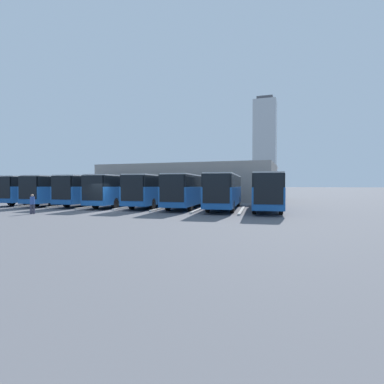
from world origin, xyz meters
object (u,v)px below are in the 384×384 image
(bus_1, at_px, (225,190))
(bus_5, at_px, (95,189))
(pedestrian, at_px, (32,203))
(bus_6, at_px, (66,189))
(bus_3, at_px, (155,189))
(bus_4, at_px, (122,189))
(bus_0, at_px, (266,190))
(bus_7, at_px, (43,189))
(bus_2, at_px, (189,190))

(bus_1, relative_size, bus_5, 1.00)
(bus_5, relative_size, pedestrian, 7.78)
(bus_6, bearing_deg, bus_1, 171.86)
(bus_6, bearing_deg, bus_3, 174.57)
(bus_4, xyz_separation_m, bus_5, (3.96, -0.39, 0.00))
(pedestrian, bearing_deg, bus_0, 156.66)
(bus_3, xyz_separation_m, bus_5, (7.93, -0.03, 0.00))
(bus_0, distance_m, bus_4, 15.86)
(bus_3, relative_size, bus_5, 1.00)
(bus_7, bearing_deg, bus_3, 173.17)
(bus_1, height_order, bus_5, same)
(bus_1, bearing_deg, bus_6, -8.14)
(bus_3, bearing_deg, pedestrian, 54.35)
(bus_0, height_order, bus_6, same)
(bus_0, bearing_deg, bus_3, -10.25)
(bus_2, distance_m, bus_6, 15.86)
(bus_4, bearing_deg, bus_0, 171.93)
(bus_7, bearing_deg, pedestrian, 126.06)
(bus_2, bearing_deg, bus_1, 166.19)
(bus_7, relative_size, pedestrian, 7.78)
(bus_1, distance_m, bus_7, 23.80)
(bus_0, height_order, bus_7, same)
(bus_6, bearing_deg, pedestrian, 113.06)
(bus_5, height_order, bus_6, same)
(bus_1, height_order, bus_6, same)
(bus_6, height_order, bus_7, same)
(bus_6, xyz_separation_m, bus_7, (3.96, -0.30, 0.00))
(bus_2, height_order, bus_5, same)
(bus_0, relative_size, bus_5, 1.00)
(bus_0, height_order, bus_2, same)
(bus_1, relative_size, bus_2, 1.00)
(bus_3, bearing_deg, bus_2, 169.43)
(pedestrian, bearing_deg, bus_6, -112.82)
(pedestrian, bearing_deg, bus_4, -153.29)
(bus_6, bearing_deg, bus_4, 172.62)
(bus_7, xyz_separation_m, pedestrian, (-9.94, 10.73, -1.01))
(bus_0, bearing_deg, bus_5, -8.93)
(bus_2, relative_size, pedestrian, 7.78)
(bus_5, distance_m, bus_7, 7.93)
(bus_7, bearing_deg, bus_0, 171.71)
(bus_0, relative_size, bus_4, 1.00)
(bus_3, distance_m, bus_5, 7.93)
(bus_0, distance_m, bus_2, 7.94)
(bus_0, xyz_separation_m, pedestrian, (17.81, 9.98, -1.01))
(bus_1, relative_size, pedestrian, 7.78)
(bus_5, bearing_deg, bus_7, -6.70)
(bus_0, bearing_deg, bus_2, -10.08)
(bus_2, height_order, bus_6, same)
(bus_3, xyz_separation_m, bus_6, (11.89, 0.27, 0.00))
(bus_1, distance_m, pedestrian, 17.08)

